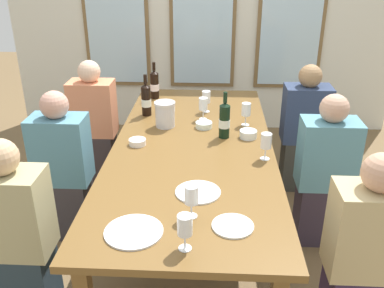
{
  "coord_description": "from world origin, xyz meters",
  "views": [
    {
      "loc": [
        0.13,
        -2.59,
        1.95
      ],
      "look_at": [
        0.0,
        -0.09,
        0.79
      ],
      "focal_mm": 39.62,
      "sensor_mm": 36.0,
      "label": 1
    }
  ],
  "objects_px": {
    "white_plate_0": "(134,232)",
    "seated_person_3": "(324,175)",
    "wine_bottle_1": "(155,84)",
    "seated_person_2": "(64,171)",
    "wine_glass_3": "(185,227)",
    "tasting_bowl_2": "(248,134)",
    "white_plate_1": "(198,192)",
    "white_plate_2": "(233,226)",
    "wine_bottle_0": "(224,120)",
    "seated_person_1": "(364,258)",
    "wine_glass_2": "(203,105)",
    "seated_person_0": "(17,238)",
    "dining_table": "(193,153)",
    "wine_bottle_2": "(146,100)",
    "seated_person_5": "(304,132)",
    "wine_glass_5": "(246,111)",
    "tasting_bowl_3": "(137,142)",
    "wine_glass_0": "(266,142)",
    "seated_person_4": "(95,126)",
    "tasting_bowl_0": "(204,125)",
    "wine_glass_1": "(191,195)",
    "metal_pitcher": "(165,114)",
    "wine_glass_4": "(206,98)"
  },
  "relations": [
    {
      "from": "tasting_bowl_3",
      "to": "seated_person_2",
      "type": "relative_size",
      "value": 0.1
    },
    {
      "from": "wine_bottle_2",
      "to": "tasting_bowl_2",
      "type": "relative_size",
      "value": 2.73
    },
    {
      "from": "wine_glass_4",
      "to": "seated_person_1",
      "type": "bearing_deg",
      "value": -60.89
    },
    {
      "from": "white_plate_0",
      "to": "metal_pitcher",
      "type": "xyz_separation_m",
      "value": [
        0.0,
        1.31,
        0.09
      ]
    },
    {
      "from": "tasting_bowl_0",
      "to": "seated_person_0",
      "type": "relative_size",
      "value": 0.11
    },
    {
      "from": "wine_bottle_2",
      "to": "wine_glass_5",
      "type": "distance_m",
      "value": 0.79
    },
    {
      "from": "wine_glass_5",
      "to": "seated_person_1",
      "type": "relative_size",
      "value": 0.16
    },
    {
      "from": "white_plate_1",
      "to": "white_plate_2",
      "type": "relative_size",
      "value": 1.23
    },
    {
      "from": "seated_person_0",
      "to": "dining_table",
      "type": "bearing_deg",
      "value": 40.74
    },
    {
      "from": "seated_person_0",
      "to": "white_plate_0",
      "type": "bearing_deg",
      "value": -16.25
    },
    {
      "from": "seated_person_0",
      "to": "wine_glass_3",
      "type": "bearing_deg",
      "value": -18.06
    },
    {
      "from": "tasting_bowl_0",
      "to": "wine_glass_1",
      "type": "height_order",
      "value": "wine_glass_1"
    },
    {
      "from": "wine_glass_4",
      "to": "wine_glass_5",
      "type": "height_order",
      "value": "same"
    },
    {
      "from": "dining_table",
      "to": "white_plate_2",
      "type": "xyz_separation_m",
      "value": [
        0.24,
        -0.92,
        0.07
      ]
    },
    {
      "from": "tasting_bowl_0",
      "to": "seated_person_2",
      "type": "distance_m",
      "value": 1.06
    },
    {
      "from": "wine_glass_2",
      "to": "white_plate_2",
      "type": "bearing_deg",
      "value": -82.61
    },
    {
      "from": "tasting_bowl_2",
      "to": "wine_glass_3",
      "type": "bearing_deg",
      "value": -106.3
    },
    {
      "from": "wine_glass_1",
      "to": "seated_person_3",
      "type": "relative_size",
      "value": 0.16
    },
    {
      "from": "wine_bottle_1",
      "to": "seated_person_2",
      "type": "distance_m",
      "value": 1.18
    },
    {
      "from": "tasting_bowl_3",
      "to": "seated_person_2",
      "type": "height_order",
      "value": "seated_person_2"
    },
    {
      "from": "white_plate_1",
      "to": "wine_glass_5",
      "type": "distance_m",
      "value": 1.05
    },
    {
      "from": "wine_glass_2",
      "to": "seated_person_0",
      "type": "height_order",
      "value": "seated_person_0"
    },
    {
      "from": "wine_bottle_2",
      "to": "seated_person_5",
      "type": "bearing_deg",
      "value": 9.66
    },
    {
      "from": "seated_person_4",
      "to": "seated_person_1",
      "type": "bearing_deg",
      "value": -42.52
    },
    {
      "from": "wine_bottle_1",
      "to": "seated_person_5",
      "type": "xyz_separation_m",
      "value": [
        1.3,
        -0.2,
        -0.34
      ]
    },
    {
      "from": "tasting_bowl_2",
      "to": "wine_glass_5",
      "type": "xyz_separation_m",
      "value": [
        -0.0,
        0.23,
        0.09
      ]
    },
    {
      "from": "wine_glass_3",
      "to": "white_plate_1",
      "type": "bearing_deg",
      "value": 85.37
    },
    {
      "from": "dining_table",
      "to": "seated_person_0",
      "type": "bearing_deg",
      "value": -139.26
    },
    {
      "from": "metal_pitcher",
      "to": "seated_person_2",
      "type": "bearing_deg",
      "value": -153.69
    },
    {
      "from": "white_plate_1",
      "to": "seated_person_5",
      "type": "xyz_separation_m",
      "value": [
        0.85,
        1.39,
        -0.22
      ]
    },
    {
      "from": "wine_bottle_2",
      "to": "seated_person_5",
      "type": "distance_m",
      "value": 1.37
    },
    {
      "from": "seated_person_4",
      "to": "dining_table",
      "type": "bearing_deg",
      "value": -42.11
    },
    {
      "from": "seated_person_4",
      "to": "wine_bottle_0",
      "type": "bearing_deg",
      "value": -31.07
    },
    {
      "from": "wine_glass_3",
      "to": "tasting_bowl_2",
      "type": "bearing_deg",
      "value": 73.7
    },
    {
      "from": "wine_glass_2",
      "to": "tasting_bowl_3",
      "type": "bearing_deg",
      "value": -130.9
    },
    {
      "from": "metal_pitcher",
      "to": "tasting_bowl_2",
      "type": "distance_m",
      "value": 0.64
    },
    {
      "from": "seated_person_0",
      "to": "seated_person_1",
      "type": "height_order",
      "value": "same"
    },
    {
      "from": "tasting_bowl_3",
      "to": "seated_person_3",
      "type": "relative_size",
      "value": 0.1
    },
    {
      "from": "wine_glass_4",
      "to": "wine_glass_1",
      "type": "bearing_deg",
      "value": -91.5
    },
    {
      "from": "white_plate_2",
      "to": "seated_person_1",
      "type": "relative_size",
      "value": 0.18
    },
    {
      "from": "wine_bottle_0",
      "to": "seated_person_1",
      "type": "relative_size",
      "value": 0.3
    },
    {
      "from": "wine_glass_0",
      "to": "wine_glass_2",
      "type": "distance_m",
      "value": 0.78
    },
    {
      "from": "wine_glass_4",
      "to": "white_plate_1",
      "type": "bearing_deg",
      "value": -90.7
    },
    {
      "from": "wine_bottle_0",
      "to": "wine_bottle_1",
      "type": "height_order",
      "value": "wine_bottle_0"
    },
    {
      "from": "white_plate_0",
      "to": "seated_person_3",
      "type": "relative_size",
      "value": 0.25
    },
    {
      "from": "tasting_bowl_3",
      "to": "wine_glass_0",
      "type": "xyz_separation_m",
      "value": [
        0.84,
        -0.17,
        0.1
      ]
    },
    {
      "from": "white_plate_0",
      "to": "wine_glass_2",
      "type": "height_order",
      "value": "wine_glass_2"
    },
    {
      "from": "wine_bottle_1",
      "to": "wine_glass_0",
      "type": "height_order",
      "value": "wine_bottle_1"
    },
    {
      "from": "tasting_bowl_0",
      "to": "seated_person_1",
      "type": "distance_m",
      "value": 1.46
    },
    {
      "from": "wine_glass_0",
      "to": "seated_person_2",
      "type": "height_order",
      "value": "seated_person_2"
    }
  ]
}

